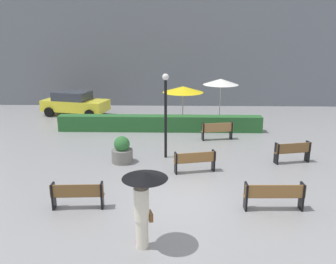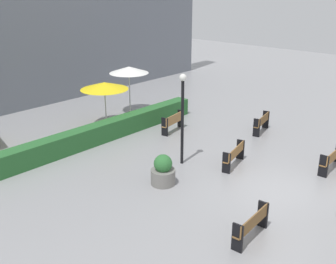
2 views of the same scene
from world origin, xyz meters
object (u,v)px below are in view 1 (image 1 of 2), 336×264
bench_back_row (217,130)px  bench_near_right (274,195)px  planter_pot (122,151)px  patio_umbrella_yellow (183,89)px  bench_far_right (293,151)px  pedestrian_with_umbrella (143,196)px  bench_near_left (77,194)px  parked_car (75,103)px  lamp_post (166,107)px  bench_mid_center (195,160)px  patio_umbrella_white (221,82)px

bench_back_row → bench_near_right: bearing=-82.8°
planter_pot → patio_umbrella_yellow: size_ratio=0.48×
bench_near_right → bench_far_right: 4.56m
pedestrian_with_umbrella → patio_umbrella_yellow: bearing=84.6°
bench_back_row → patio_umbrella_yellow: (-1.71, 3.04, 1.58)m
bench_back_row → bench_near_left: size_ratio=0.99×
bench_back_row → bench_far_right: bench_back_row is taller
bench_near_left → parked_car: (-3.65, 12.83, 0.32)m
lamp_post → bench_far_right: bearing=-6.0°
bench_far_right → bench_back_row: bearing=130.7°
bench_near_right → bench_near_left: size_ratio=1.13×
bench_mid_center → bench_back_row: bearing=73.0°
pedestrian_with_umbrella → parked_car: pedestrian_with_umbrella is taller
bench_far_right → pedestrian_with_umbrella: bearing=-132.5°
lamp_post → patio_umbrella_white: size_ratio=1.39×
bench_far_right → parked_car: 14.43m
bench_far_right → patio_umbrella_yellow: patio_umbrella_yellow is taller
bench_mid_center → patio_umbrella_yellow: (-0.37, 7.44, 1.60)m
bench_back_row → bench_far_right: (2.80, -3.25, 0.00)m
patio_umbrella_yellow → bench_mid_center: bearing=-87.2°
planter_pot → parked_car: size_ratio=0.25×
bench_back_row → lamp_post: lamp_post is taller
bench_back_row → pedestrian_with_umbrella: size_ratio=0.79×
bench_mid_center → parked_car: 12.27m
planter_pot → patio_umbrella_white: size_ratio=0.43×
lamp_post → patio_umbrella_white: 7.08m
pedestrian_with_umbrella → bench_near_left: bearing=138.5°
planter_pot → patio_umbrella_yellow: patio_umbrella_yellow is taller
bench_back_row → bench_near_right: (0.94, -7.41, -0.01)m
patio_umbrella_yellow → patio_umbrella_white: bearing=16.1°
bench_back_row → planter_pot: 5.49m
planter_pot → parked_car: 9.76m
planter_pot → parked_car: parked_car is taller
bench_back_row → bench_near_right: 7.47m
planter_pot → parked_car: (-4.42, 8.70, 0.33)m
bench_mid_center → parked_car: (-7.43, 9.76, 0.31)m
bench_back_row → bench_far_right: size_ratio=1.04×
lamp_post → patio_umbrella_yellow: lamp_post is taller
bench_near_left → bench_mid_center: same height
bench_near_right → bench_far_right: (1.86, 4.16, 0.01)m
lamp_post → bench_near_left: bearing=-118.4°
patio_umbrella_yellow → planter_pot: bearing=-112.5°
bench_near_left → pedestrian_with_umbrella: bearing=-41.5°
bench_near_left → patio_umbrella_yellow: size_ratio=0.69×
bench_near_left → bench_far_right: (7.92, 4.22, 0.03)m
bench_near_left → patio_umbrella_white: size_ratio=0.62×
pedestrian_with_umbrella → lamp_post: (0.34, 6.76, 0.85)m
bench_near_right → bench_mid_center: (-2.28, 3.01, -0.02)m
patio_umbrella_yellow → parked_car: size_ratio=0.53×
pedestrian_with_umbrella → bench_back_row: bearing=73.0°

